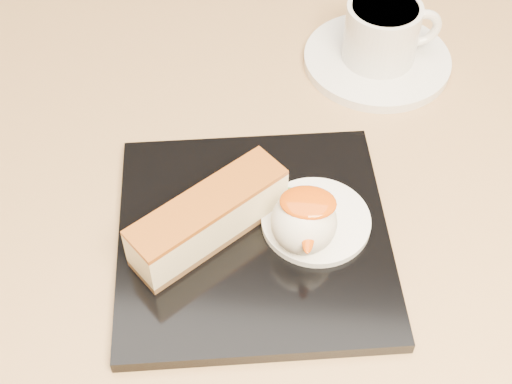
# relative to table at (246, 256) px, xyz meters

# --- Properties ---
(table) EXTENTS (0.80, 0.80, 0.72)m
(table) POSITION_rel_table_xyz_m (0.00, 0.00, 0.00)
(table) COLOR black
(table) RESTS_ON ground
(dessert_plate) EXTENTS (0.25, 0.25, 0.01)m
(dessert_plate) POSITION_rel_table_xyz_m (0.02, -0.09, 0.16)
(dessert_plate) COLOR black
(dessert_plate) RESTS_ON table
(cheesecake) EXTENTS (0.12, 0.12, 0.04)m
(cheesecake) POSITION_rel_table_xyz_m (-0.02, -0.10, 0.19)
(cheesecake) COLOR brown
(cheesecake) RESTS_ON dessert_plate
(cream_smear) EXTENTS (0.09, 0.09, 0.01)m
(cream_smear) POSITION_rel_table_xyz_m (0.07, -0.08, 0.17)
(cream_smear) COLOR white
(cream_smear) RESTS_ON dessert_plate
(ice_cream_scoop) EXTENTS (0.05, 0.05, 0.05)m
(ice_cream_scoop) POSITION_rel_table_xyz_m (0.06, -0.10, 0.19)
(ice_cream_scoop) COLOR white
(ice_cream_scoop) RESTS_ON cream_smear
(mango_sauce) EXTENTS (0.04, 0.03, 0.01)m
(mango_sauce) POSITION_rel_table_xyz_m (0.06, -0.09, 0.22)
(mango_sauce) COLOR #D54B06
(mango_sauce) RESTS_ON ice_cream_scoop
(mint_sprig) EXTENTS (0.03, 0.02, 0.00)m
(mint_sprig) POSITION_rel_table_xyz_m (0.04, -0.05, 0.17)
(mint_sprig) COLOR green
(mint_sprig) RESTS_ON cream_smear
(saucer) EXTENTS (0.15, 0.15, 0.01)m
(saucer) POSITION_rel_table_xyz_m (0.12, 0.15, 0.16)
(saucer) COLOR white
(saucer) RESTS_ON table
(coffee_cup) EXTENTS (0.10, 0.07, 0.06)m
(coffee_cup) POSITION_rel_table_xyz_m (0.12, 0.15, 0.20)
(coffee_cup) COLOR white
(coffee_cup) RESTS_ON saucer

